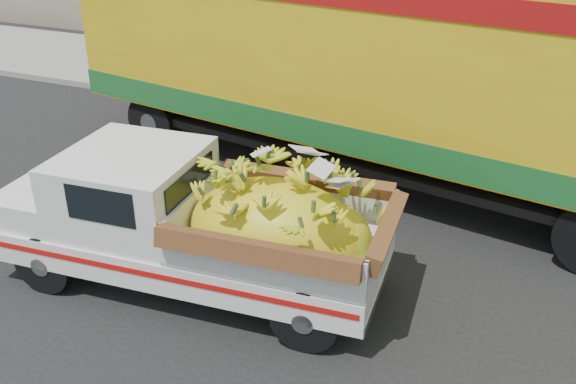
% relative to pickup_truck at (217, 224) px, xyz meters
% --- Properties ---
extents(ground, '(100.00, 100.00, 0.00)m').
position_rel_pickup_truck_xyz_m(ground, '(-0.35, 0.26, -0.94)').
color(ground, black).
rests_on(ground, ground).
extents(curb, '(60.00, 0.25, 0.15)m').
position_rel_pickup_truck_xyz_m(curb, '(-0.35, 6.31, -0.87)').
color(curb, gray).
rests_on(curb, ground).
extents(sidewalk, '(60.00, 4.00, 0.14)m').
position_rel_pickup_truck_xyz_m(sidewalk, '(-0.35, 8.41, -0.87)').
color(sidewalk, gray).
rests_on(sidewalk, ground).
extents(pickup_truck, '(5.12, 2.22, 1.75)m').
position_rel_pickup_truck_xyz_m(pickup_truck, '(0.00, 0.00, 0.00)').
color(pickup_truck, black).
rests_on(pickup_truck, ground).
extents(semi_trailer, '(12.08, 4.49, 3.80)m').
position_rel_pickup_truck_xyz_m(semi_trailer, '(1.20, 3.85, 1.18)').
color(semi_trailer, black).
rests_on(semi_trailer, ground).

